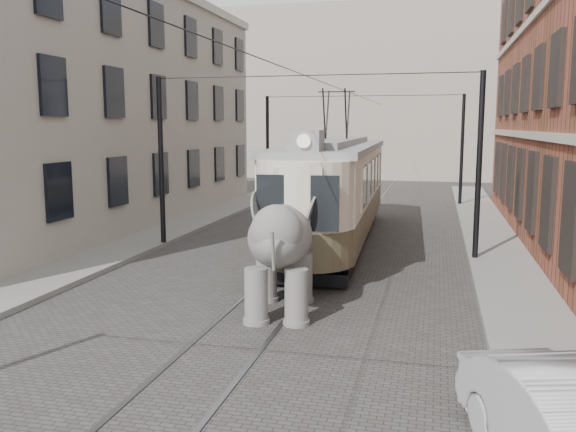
# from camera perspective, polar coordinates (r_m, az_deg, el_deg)

# --- Properties ---
(ground) EXTENTS (120.00, 120.00, 0.00)m
(ground) POSITION_cam_1_polar(r_m,az_deg,el_deg) (15.07, -1.89, -8.17)
(ground) COLOR #3E3B39
(tram_rails) EXTENTS (1.54, 80.00, 0.02)m
(tram_rails) POSITION_cam_1_polar(r_m,az_deg,el_deg) (15.06, -1.89, -8.13)
(tram_rails) COLOR slate
(tram_rails) RESTS_ON ground
(sidewalk_right) EXTENTS (2.00, 60.00, 0.15)m
(sidewalk_right) POSITION_cam_1_polar(r_m,az_deg,el_deg) (14.68, 21.59, -8.92)
(sidewalk_right) COLOR slate
(sidewalk_right) RESTS_ON ground
(sidewalk_left) EXTENTS (2.00, 60.00, 0.15)m
(sidewalk_left) POSITION_cam_1_polar(r_m,az_deg,el_deg) (17.87, -22.51, -5.91)
(sidewalk_left) COLOR slate
(sidewalk_left) RESTS_ON ground
(stucco_building) EXTENTS (7.00, 24.00, 10.00)m
(stucco_building) POSITION_cam_1_polar(r_m,az_deg,el_deg) (28.18, -18.46, 9.42)
(stucco_building) COLOR gray
(stucco_building) RESTS_ON ground
(distant_block) EXTENTS (28.00, 10.00, 14.00)m
(distant_block) POSITION_cam_1_polar(r_m,az_deg,el_deg) (54.11, 9.77, 11.17)
(distant_block) COLOR gray
(distant_block) RESTS_ON ground
(catenary) EXTENTS (11.00, 30.20, 6.00)m
(catenary) POSITION_cam_1_polar(r_m,az_deg,el_deg) (19.39, 1.49, 4.57)
(catenary) COLOR black
(catenary) RESTS_ON ground
(tram) EXTENTS (3.46, 14.22, 5.60)m
(tram) POSITION_cam_1_polar(r_m,az_deg,el_deg) (22.67, 4.50, 4.60)
(tram) COLOR beige
(tram) RESTS_ON ground
(elephant) EXTENTS (3.12, 4.83, 2.76)m
(elephant) POSITION_cam_1_polar(r_m,az_deg,el_deg) (14.04, -0.72, -3.59)
(elephant) COLOR #5F5D58
(elephant) RESTS_ON ground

